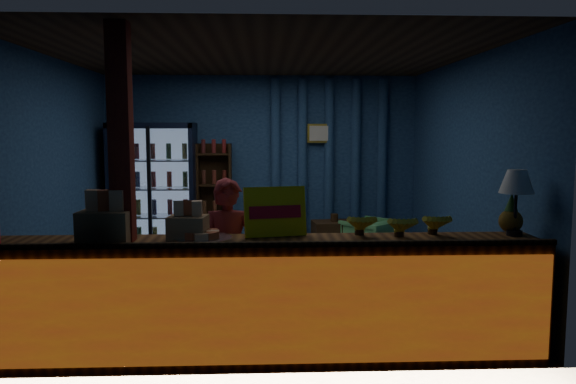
# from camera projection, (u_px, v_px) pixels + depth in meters

# --- Properties ---
(ground) EXTENTS (4.60, 4.60, 0.00)m
(ground) POSITION_uv_depth(u_px,v_px,m) (262.00, 290.00, 6.35)
(ground) COLOR #515154
(ground) RESTS_ON ground
(room_walls) EXTENTS (4.60, 4.60, 4.60)m
(room_walls) POSITION_uv_depth(u_px,v_px,m) (261.00, 151.00, 6.18)
(room_walls) COLOR navy
(room_walls) RESTS_ON ground
(counter) EXTENTS (4.40, 0.57, 0.99)m
(counter) POSITION_uv_depth(u_px,v_px,m) (261.00, 300.00, 4.40)
(counter) COLOR brown
(counter) RESTS_ON ground
(support_post) EXTENTS (0.16, 0.16, 2.60)m
(support_post) POSITION_uv_depth(u_px,v_px,m) (123.00, 196.00, 4.27)
(support_post) COLOR maroon
(support_post) RESTS_ON ground
(beverage_cooler) EXTENTS (1.20, 0.62, 1.90)m
(beverage_cooler) POSITION_uv_depth(u_px,v_px,m) (155.00, 190.00, 8.08)
(beverage_cooler) COLOR black
(beverage_cooler) RESTS_ON ground
(bottle_shelf) EXTENTS (0.50, 0.28, 1.60)m
(bottle_shelf) POSITION_uv_depth(u_px,v_px,m) (215.00, 198.00, 8.27)
(bottle_shelf) COLOR #392512
(bottle_shelf) RESTS_ON ground
(curtain_folds) EXTENTS (1.74, 0.14, 2.50)m
(curtain_folds) POSITION_uv_depth(u_px,v_px,m) (329.00, 164.00, 8.37)
(curtain_folds) COLOR navy
(curtain_folds) RESTS_ON room_walls
(framed_picture) EXTENTS (0.36, 0.04, 0.28)m
(framed_picture) POSITION_uv_depth(u_px,v_px,m) (320.00, 133.00, 8.27)
(framed_picture) COLOR gold
(framed_picture) RESTS_ON room_walls
(shopkeeper) EXTENTS (0.52, 0.35, 1.39)m
(shopkeeper) POSITION_uv_depth(u_px,v_px,m) (229.00, 259.00, 4.83)
(shopkeeper) COLOR maroon
(shopkeeper) RESTS_ON ground
(green_chair) EXTENTS (0.91, 0.91, 0.60)m
(green_chair) POSITION_uv_depth(u_px,v_px,m) (370.00, 240.00, 7.67)
(green_chair) COLOR #5DBB69
(green_chair) RESTS_ON ground
(side_table) EXTENTS (0.63, 0.48, 0.64)m
(side_table) POSITION_uv_depth(u_px,v_px,m) (334.00, 240.00, 7.84)
(side_table) COLOR #392512
(side_table) RESTS_ON ground
(yellow_sign) EXTENTS (0.51, 0.20, 0.40)m
(yellow_sign) POSITION_uv_depth(u_px,v_px,m) (275.00, 212.00, 4.48)
(yellow_sign) COLOR #D5C80B
(yellow_sign) RESTS_ON counter
(snack_box_left) EXTENTS (0.39, 0.33, 0.40)m
(snack_box_left) POSITION_uv_depth(u_px,v_px,m) (106.00, 224.00, 4.25)
(snack_box_left) COLOR olive
(snack_box_left) RESTS_ON counter
(snack_box_centre) EXTENTS (0.31, 0.27, 0.31)m
(snack_box_centre) POSITION_uv_depth(u_px,v_px,m) (188.00, 226.00, 4.36)
(snack_box_centre) COLOR olive
(snack_box_centre) RESTS_ON counter
(pastry_tray) EXTENTS (0.46, 0.46, 0.08)m
(pastry_tray) POSITION_uv_depth(u_px,v_px,m) (202.00, 237.00, 4.35)
(pastry_tray) COLOR silver
(pastry_tray) RESTS_ON counter
(banana_bunches) EXTENTS (0.87, 0.32, 0.19)m
(banana_bunches) POSITION_uv_depth(u_px,v_px,m) (399.00, 224.00, 4.51)
(banana_bunches) COLOR yellow
(banana_bunches) RESTS_ON counter
(table_lamp) EXTENTS (0.27, 0.27, 0.54)m
(table_lamp) POSITION_uv_depth(u_px,v_px,m) (517.00, 184.00, 4.49)
(table_lamp) COLOR black
(table_lamp) RESTS_ON counter
(pineapple) EXTENTS (0.19, 0.19, 0.33)m
(pineapple) POSITION_uv_depth(u_px,v_px,m) (511.00, 217.00, 4.60)
(pineapple) COLOR olive
(pineapple) RESTS_ON counter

